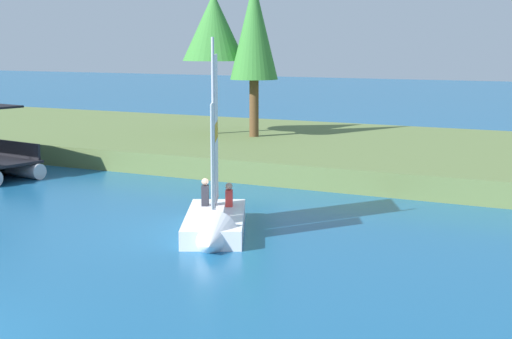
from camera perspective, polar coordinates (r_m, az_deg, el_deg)
shore_bank at (r=33.71m, az=7.72°, el=1.33°), size 80.00×14.44×0.84m
shoreline_tree_left at (r=36.26m, az=-3.13°, el=10.41°), size 2.91×2.91×6.49m
shoreline_tree_midleft at (r=35.02m, az=-0.15°, el=10.15°), size 2.16×2.16×7.00m
sailboat at (r=20.21m, az=-3.16°, el=-3.95°), size 3.38×4.68×5.64m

